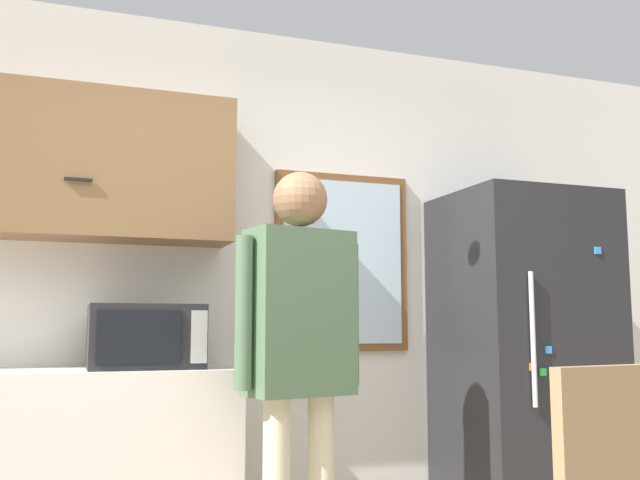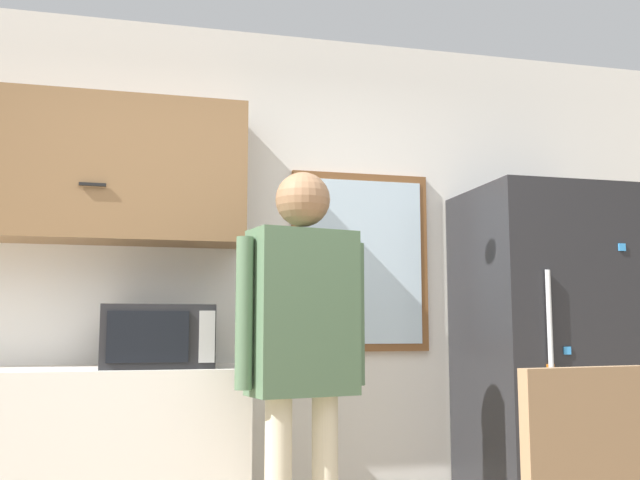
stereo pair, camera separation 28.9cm
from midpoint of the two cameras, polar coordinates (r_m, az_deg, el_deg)
back_wall at (r=3.73m, az=-10.25°, el=-3.15°), size 6.00×0.06×2.70m
microwave at (r=3.34m, az=-16.25°, el=-7.41°), size 0.49×0.40×0.28m
person at (r=2.98m, az=-4.44°, el=-7.42°), size 0.58×0.31×1.76m
refrigerator at (r=3.94m, az=14.07°, el=-9.68°), size 0.79×0.74×1.82m
window at (r=3.86m, az=-0.34°, el=-1.74°), size 0.76×0.05×0.96m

